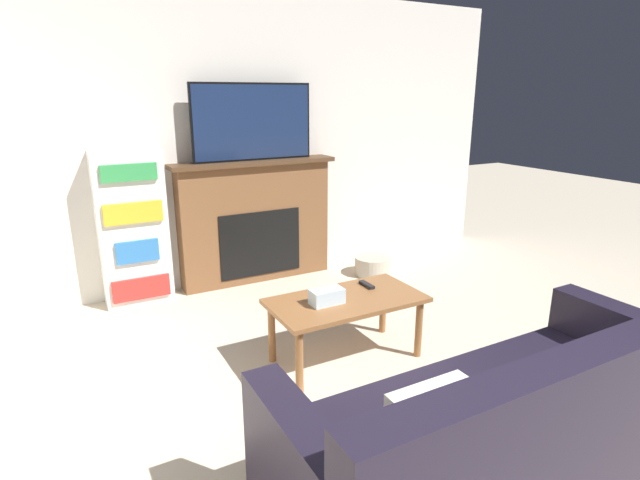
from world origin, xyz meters
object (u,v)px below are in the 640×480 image
tv (253,122)px  coffee_table (346,307)px  storage_basket (373,266)px  couch (503,440)px  bookshelf (133,229)px  fireplace (256,221)px

tv → coffee_table: bearing=-91.5°
storage_basket → couch: bearing=-113.1°
bookshelf → storage_basket: (2.21, -0.42, -0.57)m
fireplace → tv: size_ratio=1.37×
fireplace → tv: bearing=-90.0°
tv → storage_basket: 1.85m
fireplace → couch: size_ratio=0.76×
coffee_table → bookshelf: 2.07m
couch → coffee_table: (0.03, 1.40, 0.09)m
fireplace → tv: 0.93m
tv → coffee_table: size_ratio=1.10×
couch → coffee_table: size_ratio=1.99×
coffee_table → storage_basket: bearing=49.5°
fireplace → coffee_table: fireplace is taller
fireplace → coffee_table: (-0.04, -1.76, -0.20)m
tv → bookshelf: size_ratio=0.86×
coffee_table → bookshelf: bookshelf is taller
bookshelf → coffee_table: bearing=-58.0°
couch → fireplace: bearing=88.6°
fireplace → couch: (-0.08, -3.16, -0.29)m
bookshelf → storage_basket: bookshelf is taller
fireplace → storage_basket: 1.27m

